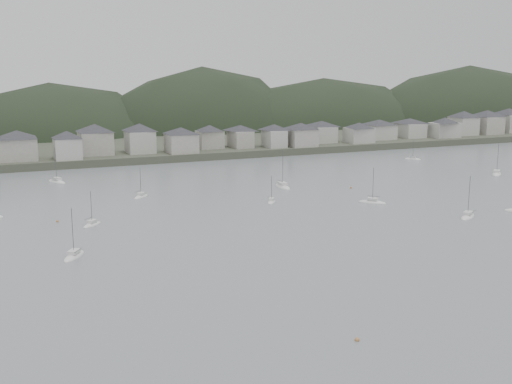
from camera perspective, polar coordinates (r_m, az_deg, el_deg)
name	(u,v)px	position (r m, az deg, el deg)	size (l,w,h in m)	color
ground	(441,315)	(106.60, 16.19, -10.51)	(900.00, 900.00, 0.00)	slate
far_shore_land	(107,130)	(378.31, -13.15, 5.36)	(900.00, 250.00, 3.00)	#383D2D
forested_ridge	(125,158)	(355.72, -11.58, 2.99)	(851.55, 103.94, 102.57)	black
waterfront_town	(266,133)	(285.08, 0.88, 5.25)	(451.48, 28.46, 12.92)	gray
moored_fleet	(231,218)	(164.19, -2.24, -2.30)	(223.69, 171.91, 13.26)	silver
mooring_buoys	(232,234)	(148.86, -2.17, -3.75)	(106.36, 114.04, 0.70)	#B2733B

